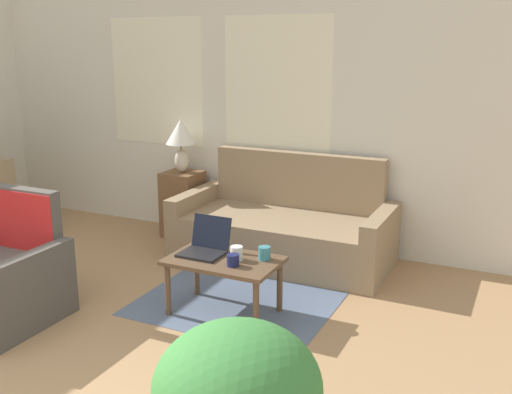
% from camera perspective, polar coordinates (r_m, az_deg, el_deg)
% --- Properties ---
extents(wall_back, '(6.50, 0.06, 2.60)m').
position_cam_1_polar(wall_back, '(6.10, -3.20, 8.45)').
color(wall_back, silver).
rests_on(wall_back, ground_plane).
extents(rug, '(1.47, 1.98, 0.01)m').
position_cam_1_polar(rug, '(5.03, 0.25, -8.28)').
color(rug, slate).
rests_on(rug, ground_plane).
extents(couch, '(1.96, 0.90, 0.95)m').
position_cam_1_polar(couch, '(5.53, 2.78, -3.17)').
color(couch, '#937A5B').
rests_on(couch, ground_plane).
extents(armchair, '(0.80, 0.81, 0.91)m').
position_cam_1_polar(armchair, '(4.72, -23.20, -7.54)').
color(armchair, '#514C47').
rests_on(armchair, ground_plane).
extents(side_table, '(0.36, 0.36, 0.67)m').
position_cam_1_polar(side_table, '(6.20, -6.96, -0.67)').
color(side_table, brown).
rests_on(side_table, ground_plane).
extents(table_lamp, '(0.30, 0.30, 0.54)m').
position_cam_1_polar(table_lamp, '(6.06, -7.17, 5.72)').
color(table_lamp, beige).
rests_on(table_lamp, side_table).
extents(coffee_table, '(0.82, 0.51, 0.43)m').
position_cam_1_polar(coffee_table, '(4.40, -3.08, -6.60)').
color(coffee_table, brown).
rests_on(coffee_table, ground_plane).
extents(laptop, '(0.32, 0.32, 0.26)m').
position_cam_1_polar(laptop, '(4.49, -4.85, -4.63)').
color(laptop, black).
rests_on(laptop, coffee_table).
extents(cup_navy, '(0.09, 0.09, 0.10)m').
position_cam_1_polar(cup_navy, '(4.34, 0.80, -5.37)').
color(cup_navy, teal).
rests_on(cup_navy, coffee_table).
extents(cup_yellow, '(0.09, 0.09, 0.08)m').
position_cam_1_polar(cup_yellow, '(4.23, -2.21, -6.03)').
color(cup_yellow, '#191E4C').
rests_on(cup_yellow, coffee_table).
extents(cup_white, '(0.09, 0.09, 0.10)m').
position_cam_1_polar(cup_white, '(4.34, -1.87, -5.37)').
color(cup_white, white).
rests_on(cup_white, coffee_table).
extents(potted_plant, '(0.75, 0.75, 0.78)m').
position_cam_1_polar(potted_plant, '(2.77, -1.77, -18.13)').
color(potted_plant, '#BCB2A3').
rests_on(potted_plant, ground_plane).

